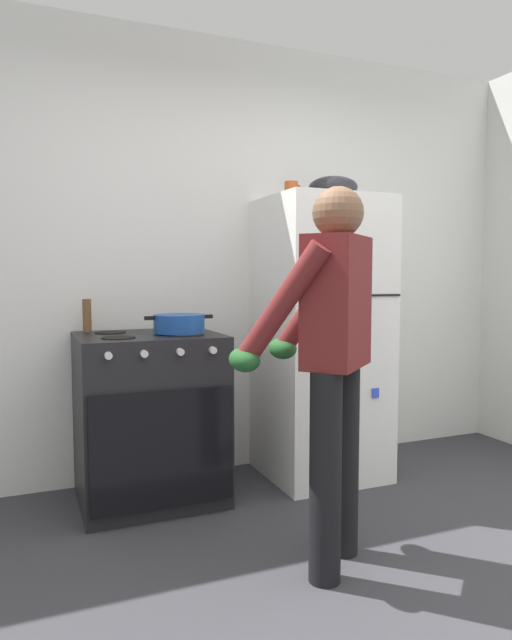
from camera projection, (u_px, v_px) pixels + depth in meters
kitchen_wall_back at (216, 258)px, 3.59m from camera, size 6.00×0.10×2.70m
refrigerator at (320, 338)px, 3.48m from camera, size 0.68×0.72×1.71m
stove_range at (150, 418)px, 3.10m from camera, size 0.76×0.67×0.93m
person_cook at (329, 345)px, 2.35m from camera, size 0.63×0.66×1.60m
red_pot at (179, 324)px, 3.08m from camera, size 0.38×0.28×0.10m
coffee_mug at (291, 190)px, 3.39m from camera, size 0.11×0.08×0.10m
pepper_mill at (87, 315)px, 3.14m from camera, size 0.05×0.05×0.18m
mixing_bowl at (333, 188)px, 3.44m from camera, size 0.30×0.30×0.13m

